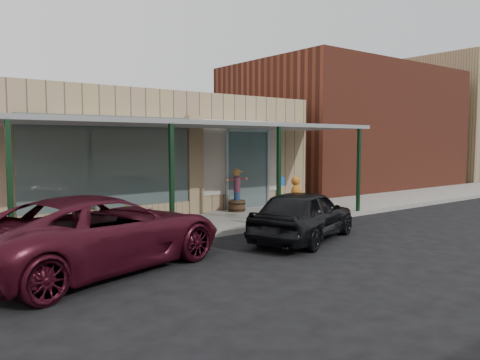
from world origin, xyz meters
TOP-DOWN VIEW (x-y plane):
  - ground at (0.00, 0.00)m, footprint 120.00×120.00m
  - sidewalk at (0.00, 3.60)m, footprint 40.00×3.20m
  - storefront at (-0.00, 8.16)m, footprint 12.00×6.25m
  - awning at (0.00, 3.56)m, footprint 12.00×3.00m
  - block_buildings_near at (2.01, 9.20)m, footprint 61.00×8.00m
  - barrel_scarecrow at (2.10, 4.61)m, footprint 0.88×0.74m
  - barrel_pumpkin at (-2.49, 3.34)m, footprint 0.82×0.82m
  - handicap_sign at (2.10, 2.40)m, footprint 0.27×0.09m
  - parked_sedan at (1.03, 0.33)m, footprint 4.24×2.92m
  - car_maroon at (-4.12, 0.87)m, footprint 5.83×3.81m

SIDE VIEW (x-z plane):
  - ground at x=0.00m, z-range 0.00..0.00m
  - sidewalk at x=0.00m, z-range 0.00..0.15m
  - barrel_pumpkin at x=-2.49m, z-range 0.04..0.80m
  - barrel_scarecrow at x=2.10m, z-range -0.09..1.40m
  - parked_sedan at x=1.03m, z-range -0.13..1.48m
  - car_maroon at x=-4.12m, z-range 0.00..1.49m
  - handicap_sign at x=2.10m, z-range 0.34..1.67m
  - storefront at x=0.00m, z-range -0.01..4.19m
  - awning at x=0.00m, z-range 1.49..4.53m
  - block_buildings_near at x=2.01m, z-range -0.23..7.77m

